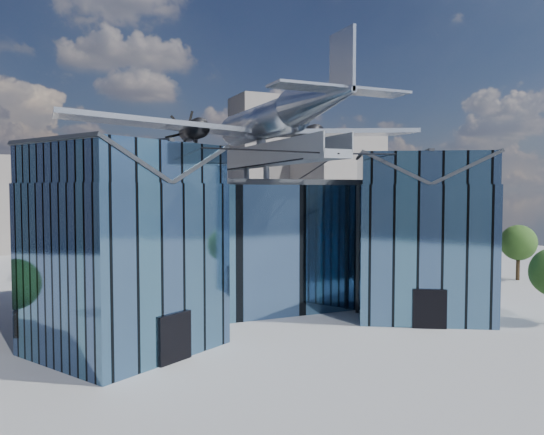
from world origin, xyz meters
name	(u,v)px	position (x,y,z in m)	size (l,w,h in m)	color
ground_plane	(284,326)	(0.00, 0.00, 0.00)	(120.00, 120.00, 0.00)	gray
museum	(252,237)	(0.00, 5.82, 5.54)	(32.88, 24.50, 17.60)	#44698C
bg_towers	(155,184)	(1.45, 50.49, 10.01)	(77.00, 24.50, 26.00)	slate
tree_side_e	(518,243)	(29.36, 6.89, 3.79)	(4.69, 4.69, 5.60)	#2F2213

